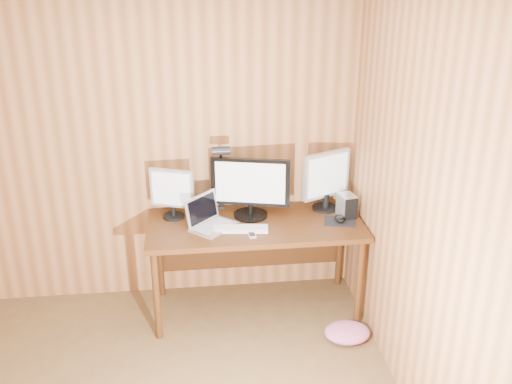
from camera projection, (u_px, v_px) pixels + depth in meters
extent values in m
plane|color=#AC6D3E|center=(127.00, 148.00, 4.29)|extent=(4.00, 0.00, 4.00)
plane|color=#AC6D3E|center=(471.00, 268.00, 2.64)|extent=(0.00, 4.00, 4.00)
cube|color=#47260E|center=(255.00, 225.00, 4.25)|extent=(1.60, 0.70, 0.04)
cube|color=#47260E|center=(251.00, 239.00, 4.65)|extent=(1.48, 0.02, 0.51)
cylinder|color=#47260E|center=(157.00, 296.00, 4.04)|extent=(0.05, 0.05, 0.71)
cylinder|color=#47260E|center=(160.00, 256.00, 4.58)|extent=(0.05, 0.05, 0.71)
cylinder|color=#47260E|center=(359.00, 283.00, 4.20)|extent=(0.05, 0.05, 0.71)
cylinder|color=#47260E|center=(340.00, 246.00, 4.74)|extent=(0.05, 0.05, 0.71)
cylinder|color=black|center=(251.00, 215.00, 4.35)|extent=(0.26, 0.26, 0.02)
cylinder|color=black|center=(251.00, 209.00, 4.33)|extent=(0.04, 0.04, 0.08)
cube|color=black|center=(250.00, 182.00, 4.25)|extent=(0.59, 0.18, 0.37)
cube|color=silver|center=(250.00, 183.00, 4.23)|extent=(0.51, 0.13, 0.32)
cylinder|color=black|center=(174.00, 216.00, 4.33)|extent=(0.16, 0.16, 0.02)
cylinder|color=black|center=(173.00, 211.00, 4.31)|extent=(0.03, 0.03, 0.07)
cube|color=#BABABE|center=(172.00, 188.00, 4.24)|extent=(0.33, 0.15, 0.30)
cube|color=silver|center=(171.00, 189.00, 4.22)|extent=(0.28, 0.11, 0.25)
cylinder|color=black|center=(325.00, 208.00, 4.47)|extent=(0.20, 0.20, 0.02)
cylinder|color=black|center=(325.00, 201.00, 4.45)|extent=(0.04, 0.04, 0.09)
cube|color=#BABABE|center=(326.00, 175.00, 4.36)|extent=(0.39, 0.21, 0.36)
cube|color=silver|center=(328.00, 175.00, 4.35)|extent=(0.33, 0.16, 0.31)
cube|color=silver|center=(214.00, 227.00, 4.16)|extent=(0.38, 0.39, 0.02)
cube|color=silver|center=(202.00, 209.00, 4.18)|extent=(0.25, 0.27, 0.21)
cube|color=black|center=(202.00, 209.00, 4.18)|extent=(0.22, 0.23, 0.18)
cube|color=#B2B2B7|center=(214.00, 226.00, 4.15)|extent=(0.29, 0.29, 0.00)
cube|color=white|center=(239.00, 229.00, 4.13)|extent=(0.43, 0.17, 0.02)
cube|color=white|center=(239.00, 227.00, 4.12)|extent=(0.39, 0.14, 0.00)
cube|color=black|center=(340.00, 221.00, 4.26)|extent=(0.26, 0.23, 0.00)
ellipsoid|color=black|center=(340.00, 219.00, 4.25)|extent=(0.11, 0.13, 0.04)
cube|color=silver|center=(347.00, 206.00, 4.32)|extent=(0.14, 0.17, 0.17)
cube|color=black|center=(351.00, 210.00, 4.25)|extent=(0.10, 0.03, 0.17)
cube|color=silver|center=(252.00, 235.00, 4.04)|extent=(0.06, 0.10, 0.01)
cube|color=black|center=(252.00, 234.00, 4.04)|extent=(0.04, 0.06, 0.00)
cylinder|color=black|center=(326.00, 202.00, 4.44)|extent=(0.05, 0.05, 0.13)
cube|color=black|center=(222.00, 209.00, 4.50)|extent=(0.04, 0.05, 0.05)
cylinder|color=black|center=(221.00, 186.00, 4.43)|extent=(0.02, 0.02, 0.37)
sphere|color=black|center=(220.00, 163.00, 4.35)|extent=(0.04, 0.04, 0.04)
cylinder|color=black|center=(221.00, 157.00, 4.27)|extent=(0.02, 0.13, 0.16)
cylinder|color=black|center=(221.00, 151.00, 4.18)|extent=(0.13, 0.06, 0.06)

